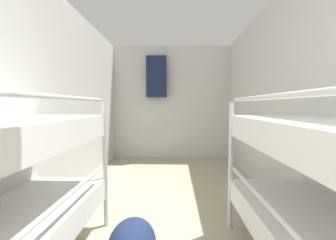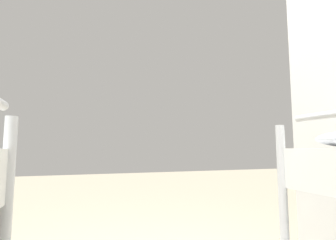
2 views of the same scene
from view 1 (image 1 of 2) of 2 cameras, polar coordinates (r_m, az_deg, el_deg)
wall_left at (r=2.79m, az=-28.77°, el=4.66°), size 0.06×5.49×2.53m
wall_right at (r=2.72m, az=29.67°, el=4.67°), size 0.06×5.49×2.53m
wall_back at (r=5.12m, az=0.95°, el=4.47°), size 2.74×0.06×2.53m
hanging_coat at (r=5.02m, az=-2.96°, el=10.93°), size 0.44×0.12×0.90m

